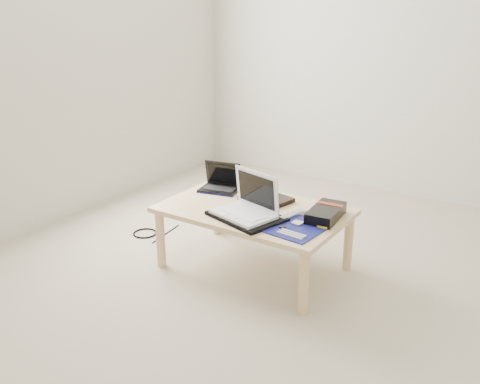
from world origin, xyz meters
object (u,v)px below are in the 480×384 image
Objects in this scene: white_laptop at (248,206)px; gpu_box at (326,213)px; coffee_table at (254,216)px; netbook at (221,184)px.

white_laptop is 0.45m from gpu_box.
coffee_table is at bearing 107.61° from white_laptop.
netbook is 0.89× the size of gpu_box.
coffee_table is at bearing -167.79° from gpu_box.
netbook reaches higher than coffee_table.
netbook is at bearing 155.69° from coffee_table.
white_laptop reaches higher than netbook.
gpu_box is (0.39, 0.23, -0.04)m from white_laptop.
gpu_box is at bearing -5.18° from netbook.
gpu_box reaches higher than coffee_table.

